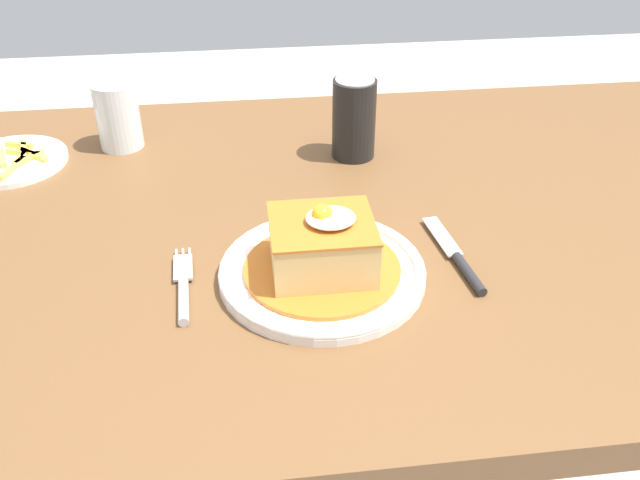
{
  "coord_description": "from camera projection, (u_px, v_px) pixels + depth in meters",
  "views": [
    {
      "loc": [
        -0.16,
        -0.78,
        1.23
      ],
      "look_at": [
        -0.08,
        -0.12,
        0.79
      ],
      "focal_mm": 38.51,
      "sensor_mm": 36.0,
      "label": 1
    }
  ],
  "objects": [
    {
      "name": "dining_table",
      "position": [
        364.0,
        276.0,
        0.99
      ],
      "size": [
        1.31,
        0.83,
        0.75
      ],
      "color": "brown",
      "rests_on": "ground_plane"
    },
    {
      "name": "main_plate",
      "position": [
        322.0,
        271.0,
        0.8
      ],
      "size": [
        0.24,
        0.24,
        0.02
      ],
      "color": "white",
      "rests_on": "dining_table"
    },
    {
      "name": "sandwich_meal",
      "position": [
        322.0,
        248.0,
        0.78
      ],
      "size": [
        0.18,
        0.18,
        0.09
      ],
      "color": "#C66B23",
      "rests_on": "main_plate"
    },
    {
      "name": "fork",
      "position": [
        183.0,
        290.0,
        0.78
      ],
      "size": [
        0.02,
        0.14,
        0.01
      ],
      "color": "silver",
      "rests_on": "dining_table"
    },
    {
      "name": "knife",
      "position": [
        461.0,
        262.0,
        0.82
      ],
      "size": [
        0.04,
        0.17,
        0.01
      ],
      "color": "#262628",
      "rests_on": "dining_table"
    },
    {
      "name": "soda_can",
      "position": [
        354.0,
        119.0,
        1.04
      ],
      "size": [
        0.07,
        0.07,
        0.12
      ],
      "color": "black",
      "rests_on": "dining_table"
    },
    {
      "name": "drinking_glass",
      "position": [
        119.0,
        120.0,
        1.08
      ],
      "size": [
        0.07,
        0.07,
        0.1
      ],
      "color": "#3F2314",
      "rests_on": "dining_table"
    },
    {
      "name": "side_plate_fries",
      "position": [
        11.0,
        161.0,
        1.05
      ],
      "size": [
        0.17,
        0.17,
        0.02
      ],
      "color": "white",
      "rests_on": "dining_table"
    }
  ]
}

